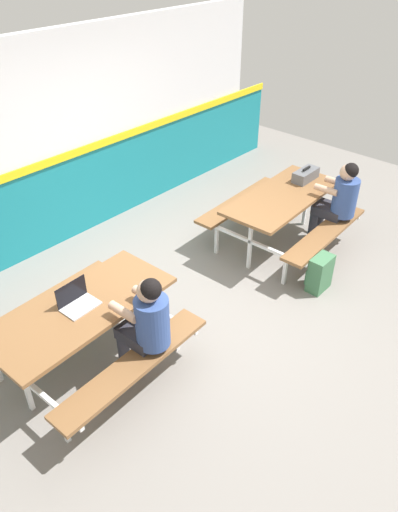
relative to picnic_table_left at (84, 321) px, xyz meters
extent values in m
cube|color=gray|center=(1.49, -0.29, -0.58)|extent=(10.00, 10.00, 0.02)
cube|color=teal|center=(1.49, 2.11, -0.02)|extent=(8.00, 0.12, 1.10)
cube|color=yellow|center=(1.49, 2.05, 0.58)|extent=(8.00, 0.03, 0.10)
cube|color=silver|center=(1.49, 2.11, 1.33)|extent=(6.72, 0.12, 1.40)
cube|color=brown|center=(0.00, 0.00, 0.15)|extent=(1.75, 0.82, 0.04)
cube|color=brown|center=(0.03, -0.63, -0.14)|extent=(1.64, 0.35, 0.04)
cube|color=brown|center=(-0.03, 0.63, -0.14)|extent=(1.64, 0.35, 0.04)
cube|color=white|center=(-0.68, -0.03, -0.22)|extent=(0.04, 0.04, 0.70)
cube|color=white|center=(-0.68, -0.03, -0.18)|extent=(0.10, 1.55, 0.04)
cube|color=white|center=(-0.66, -0.54, -0.37)|extent=(0.04, 0.04, 0.41)
cube|color=white|center=(0.68, 0.03, -0.22)|extent=(0.04, 0.04, 0.70)
cube|color=white|center=(0.68, 0.03, -0.18)|extent=(0.10, 1.55, 0.04)
cube|color=white|center=(0.70, -0.48, -0.37)|extent=(0.04, 0.04, 0.41)
cube|color=white|center=(0.66, 0.54, -0.37)|extent=(0.04, 0.04, 0.41)
cube|color=brown|center=(2.99, -0.13, 0.15)|extent=(1.75, 0.82, 0.04)
cube|color=brown|center=(3.01, -0.77, -0.14)|extent=(1.64, 0.35, 0.04)
cube|color=brown|center=(2.96, 0.50, -0.14)|extent=(1.64, 0.35, 0.04)
cube|color=white|center=(2.31, -0.16, -0.22)|extent=(0.04, 0.04, 0.70)
cube|color=white|center=(2.31, -0.16, -0.18)|extent=(0.10, 1.55, 0.04)
cube|color=white|center=(2.33, -0.67, -0.37)|extent=(0.04, 0.04, 0.41)
cube|color=white|center=(2.29, 0.35, -0.37)|extent=(0.04, 0.04, 0.41)
cube|color=white|center=(3.66, -0.11, -0.22)|extent=(0.04, 0.04, 0.70)
cube|color=white|center=(3.66, -0.11, -0.18)|extent=(0.10, 1.55, 0.04)
cube|color=white|center=(3.68, -0.61, -0.37)|extent=(0.04, 0.04, 0.41)
cube|color=white|center=(3.64, 0.40, -0.37)|extent=(0.04, 0.04, 0.41)
cylinder|color=#2D2D38|center=(0.18, -0.30, -0.35)|extent=(0.11, 0.11, 0.45)
cylinder|color=#2D2D38|center=(0.36, -0.30, -0.35)|extent=(0.11, 0.11, 0.45)
cube|color=#2D2D38|center=(0.27, -0.45, -0.06)|extent=(0.32, 0.39, 0.12)
cylinder|color=#334C8C|center=(0.28, -0.62, 0.18)|extent=(0.30, 0.30, 0.48)
cylinder|color=tan|center=(0.13, -0.43, 0.27)|extent=(0.09, 0.30, 0.08)
cylinder|color=tan|center=(0.41, -0.42, 0.27)|extent=(0.09, 0.30, 0.08)
sphere|color=tan|center=(0.28, -0.60, 0.51)|extent=(0.20, 0.20, 0.20)
sphere|color=black|center=(0.28, -0.63, 0.54)|extent=(0.18, 0.18, 0.18)
cylinder|color=#2D2D38|center=(3.32, -0.43, -0.35)|extent=(0.11, 0.11, 0.45)
cylinder|color=#2D2D38|center=(3.50, -0.42, -0.35)|extent=(0.11, 0.11, 0.45)
cube|color=#2D2D38|center=(3.42, -0.58, -0.06)|extent=(0.32, 0.39, 0.12)
cylinder|color=#334C8C|center=(3.43, -0.75, 0.18)|extent=(0.30, 0.30, 0.48)
cylinder|color=tan|center=(3.28, -0.56, 0.27)|extent=(0.09, 0.30, 0.08)
cylinder|color=tan|center=(3.56, -0.55, 0.27)|extent=(0.09, 0.30, 0.08)
sphere|color=tan|center=(3.43, -0.73, 0.51)|extent=(0.20, 0.20, 0.20)
sphere|color=black|center=(3.43, -0.76, 0.54)|extent=(0.18, 0.18, 0.18)
cube|color=silver|center=(-0.01, 0.00, 0.17)|extent=(0.33, 0.23, 0.01)
cube|color=black|center=(-0.01, 0.11, 0.29)|extent=(0.32, 0.02, 0.21)
cube|color=#595B60|center=(3.54, -0.11, 0.24)|extent=(0.40, 0.18, 0.14)
cube|color=black|center=(3.54, -0.11, 0.33)|extent=(0.16, 0.02, 0.02)
cube|color=#3F724C|center=(2.52, -1.02, -0.35)|extent=(0.30, 0.18, 0.44)
cube|color=#3F724C|center=(2.52, -0.91, -0.42)|extent=(0.21, 0.04, 0.19)
camera|label=1|loc=(-1.74, -2.99, 3.02)|focal=34.15mm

